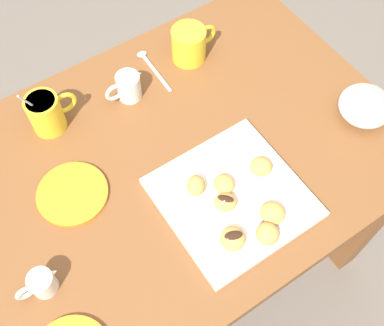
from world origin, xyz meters
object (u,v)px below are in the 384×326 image
Objects in this scene: coffee_mug_yellow_left at (46,112)px; coffee_mug_yellow_right at (189,43)px; beignet_1 at (261,166)px; beignet_0 at (196,185)px; chocolate_sauce_pitcher at (42,283)px; cream_pitcher_white at (128,86)px; beignet_5 at (225,202)px; pastry_plate_square at (232,197)px; beignet_4 at (233,239)px; dining_table at (175,181)px; saucer_orange_left at (72,194)px; beignet_6 at (268,234)px; beignet_2 at (273,213)px; beignet_3 at (224,184)px; ice_cream_bowl at (366,104)px.

coffee_mug_yellow_left reaches higher than coffee_mug_yellow_right.
beignet_0 is at bearing 165.04° from beignet_1.
coffee_mug_yellow_right is 1.41× the size of chocolate_sauce_pitcher.
beignet_5 is (0.02, -0.39, -0.01)m from cream_pitcher_white.
pastry_plate_square is 0.09m from beignet_0.
beignet_4 reaches higher than pastry_plate_square.
coffee_mug_yellow_right is at bearing 0.00° from coffee_mug_yellow_left.
dining_table is at bearing 106.08° from pastry_plate_square.
saucer_orange_left is at bearing 48.54° from chocolate_sauce_pitcher.
beignet_0 is 0.97× the size of beignet_6.
coffee_mug_yellow_right is 2.36× the size of beignet_2.
saucer_orange_left is at bearing 153.65° from beignet_1.
chocolate_sauce_pitcher reaches higher than beignet_1.
chocolate_sauce_pitcher is at bearing 159.00° from beignet_6.
cream_pitcher_white is 1.14× the size of chocolate_sauce_pitcher.
beignet_3 is (-0.09, 0.01, -0.00)m from beignet_1.
coffee_mug_yellow_left is 3.05× the size of beignet_3.
ice_cream_bowl is 0.84m from chocolate_sauce_pitcher.
saucer_orange_left is at bearing 170.80° from dining_table.
beignet_6 is at bearing -25.36° from beignet_4.
beignet_0 is at bearing 114.96° from beignet_5.
beignet_0 reaches higher than beignet_1.
beignet_6 is at bearing -123.20° from beignet_1.
coffee_mug_yellow_right is at bearing 24.09° from saucer_orange_left.
beignet_2 is (0.29, -0.49, -0.02)m from coffee_mug_yellow_left.
saucer_orange_left is 3.20× the size of beignet_5.
beignet_0 is (-0.22, -0.35, -0.01)m from coffee_mug_yellow_right.
coffee_mug_yellow_right reaches higher than beignet_2.
beignet_3 is at bearing 111.48° from beignet_2.
beignet_5 is (-0.12, -0.03, -0.00)m from beignet_1.
cream_pitcher_white is at bearing 95.36° from beignet_6.
pastry_plate_square is 0.48m from coffee_mug_yellow_left.
beignet_2 is at bearing -55.05° from beignet_0.
coffee_mug_yellow_right reaches higher than pastry_plate_square.
ice_cream_bowl is at bearing -19.15° from dining_table.
cream_pitcher_white is 1.91× the size of beignet_4.
dining_table is 19.99× the size of beignet_4.
chocolate_sauce_pitcher is at bearing -131.46° from saucer_orange_left.
beignet_5 is (-0.18, -0.42, -0.02)m from coffee_mug_yellow_right.
saucer_orange_left is at bearing 127.76° from beignet_4.
pastry_plate_square is 6.00× the size of beignet_5.
saucer_orange_left is at bearing 140.59° from beignet_5.
coffee_mug_yellow_right is at bearing 76.89° from beignet_2.
beignet_6 is (0.03, -0.11, 0.00)m from beignet_5.
coffee_mug_yellow_right is at bearing 31.39° from chocolate_sauce_pitcher.
coffee_mug_yellow_left is 0.57m from beignet_2.
coffee_mug_yellow_right is (0.41, 0.00, -0.00)m from coffee_mug_yellow_left.
saucer_orange_left is 2.94× the size of beignet_4.
cream_pitcher_white is at bearing 40.62° from chocolate_sauce_pitcher.
saucer_orange_left is 2.92× the size of beignet_2.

